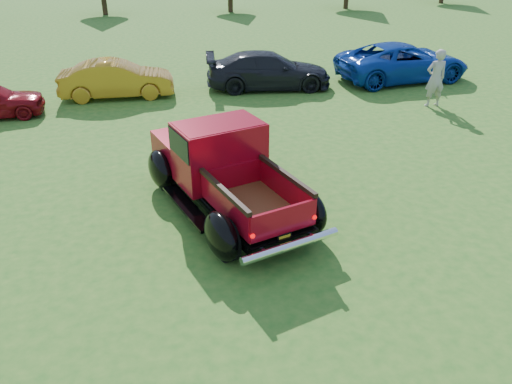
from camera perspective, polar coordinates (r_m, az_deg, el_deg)
ground at (r=10.13m, az=-0.94°, el=-5.05°), size 120.00×120.00×0.00m
pickup_truck at (r=10.98m, az=-4.16°, el=2.99°), size 3.42×5.41×1.89m
show_car_yellow at (r=19.24m, az=-15.63°, el=12.32°), size 4.13×1.68×1.33m
show_car_grey at (r=19.68m, az=1.45°, el=13.72°), size 5.00×2.65×1.38m
show_car_blue at (r=21.60m, az=16.42°, el=14.08°), size 5.51×2.79×1.49m
spectator at (r=18.50m, az=19.85°, el=12.13°), size 0.74×0.50×1.97m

